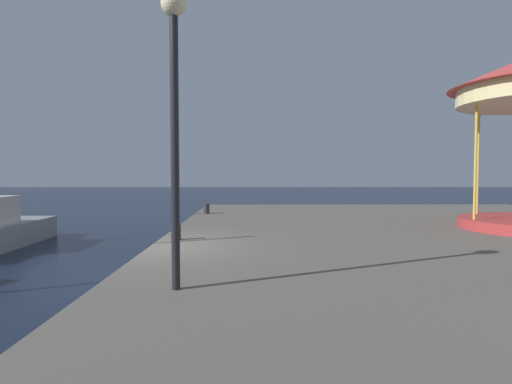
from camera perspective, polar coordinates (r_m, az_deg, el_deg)
The scene contains 5 objects.
ground_plane at distance 10.29m, azimuth -13.87°, elevation -11.38°, with size 120.00×120.00×0.00m, color black.
quay_dock at distance 11.34m, azimuth 28.81°, elevation -8.24°, with size 15.66×24.44×0.80m, color #5B564F.
lamp_post_mid_promenade at distance 6.26m, azimuth -10.94°, elevation 13.77°, with size 0.36×0.36×4.22m.
bollard_north at distance 10.76m, azimuth -10.70°, elevation -5.30°, with size 0.24×0.24×0.40m, color #2D2D33.
bollard_center at distance 17.30m, azimuth -6.68°, elevation -2.25°, with size 0.24×0.24×0.40m, color #2D2D33.
Camera 1 is at (2.34, -9.70, 2.49)m, focal length 29.74 mm.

